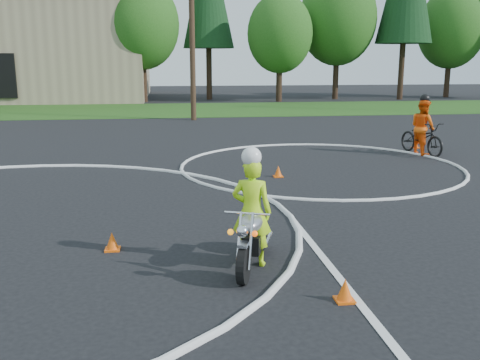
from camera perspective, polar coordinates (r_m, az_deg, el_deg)
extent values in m
cube|color=#1E4714|center=(34.12, -13.96, 7.21)|extent=(120.00, 10.00, 0.02)
torus|color=silver|center=(15.70, 8.46, 1.49)|extent=(8.10, 8.10, 0.10)
cube|color=silver|center=(6.11, 16.60, -17.23)|extent=(0.12, 10.00, 0.01)
cylinder|color=black|center=(7.38, 0.39, -9.01)|extent=(0.29, 0.56, 0.55)
cylinder|color=black|center=(8.57, 2.18, -5.91)|extent=(0.29, 0.56, 0.55)
cube|color=black|center=(7.98, 1.42, -6.61)|extent=(0.41, 0.56, 0.28)
ellipsoid|color=#A8A8AD|center=(7.70, 1.18, -4.60)|extent=(0.51, 0.67, 0.26)
cube|color=black|center=(8.15, 1.80, -3.91)|extent=(0.41, 0.60, 0.09)
cylinder|color=silver|center=(7.35, -0.12, -6.42)|extent=(0.15, 0.32, 0.74)
cylinder|color=silver|center=(7.32, 1.15, -6.51)|extent=(0.15, 0.32, 0.74)
cube|color=silver|center=(7.26, 0.37, -6.90)|extent=(0.19, 0.23, 0.05)
cylinder|color=white|center=(7.38, 0.77, -3.58)|extent=(0.62, 0.25, 0.03)
sphere|color=silver|center=(7.13, 0.25, -5.49)|extent=(0.17, 0.17, 0.17)
sphere|color=orange|center=(7.19, -1.02, -5.57)|extent=(0.08, 0.08, 0.08)
sphere|color=#DB4B0A|center=(7.12, 1.59, -5.75)|extent=(0.08, 0.08, 0.08)
cylinder|color=white|center=(8.33, 2.90, -6.46)|extent=(0.32, 0.72, 0.07)
imported|color=#BCFA1A|center=(7.90, 1.26, -3.43)|extent=(0.69, 0.57, 1.63)
sphere|color=white|center=(7.67, 1.23, 2.49)|extent=(0.29, 0.29, 0.29)
imported|color=black|center=(18.44, 18.83, 4.26)|extent=(1.13, 2.14, 1.07)
imported|color=#FF5B0D|center=(18.40, 18.90, 5.36)|extent=(0.85, 0.99, 1.78)
sphere|color=black|center=(18.32, 19.11, 8.20)|extent=(0.31, 0.31, 0.31)
cone|color=#FB5D0D|center=(8.91, -13.48, -6.37)|extent=(0.22, 0.22, 0.30)
cube|color=#FB5D0D|center=(8.96, -13.43, -7.19)|extent=(0.24, 0.24, 0.03)
cone|color=#FB5D0D|center=(19.77, 18.22, 3.69)|extent=(0.22, 0.22, 0.30)
cube|color=#FB5D0D|center=(19.79, 18.19, 3.31)|extent=(0.24, 0.24, 0.03)
cone|color=#FB5D0D|center=(7.05, 11.13, -11.45)|extent=(0.22, 0.22, 0.30)
cube|color=#FB5D0D|center=(7.10, 11.08, -12.44)|extent=(0.24, 0.24, 0.03)
cone|color=#FB5D0D|center=(14.10, 4.10, 0.93)|extent=(0.22, 0.22, 0.30)
cube|color=#FB5D0D|center=(14.13, 4.09, 0.39)|extent=(0.24, 0.24, 0.03)
cylinder|color=#382619|center=(40.85, -10.21, 10.47)|extent=(0.44, 0.44, 3.24)
ellipsoid|color=#1E5116|center=(40.91, -10.43, 16.02)|extent=(5.40, 5.40, 6.48)
cylinder|color=#382619|center=(42.94, -3.31, 11.22)|extent=(0.44, 0.44, 3.96)
cylinder|color=#382619|center=(40.69, 4.19, 10.37)|extent=(0.44, 0.44, 2.88)
ellipsoid|color=#1E5116|center=(40.70, 4.27, 15.33)|extent=(4.80, 4.80, 5.76)
cylinder|color=#382619|center=(43.89, 10.17, 10.84)|extent=(0.44, 0.44, 3.60)
ellipsoid|color=#1E5116|center=(43.99, 10.40, 16.57)|extent=(6.00, 6.00, 7.20)
cylinder|color=#382619|center=(44.73, 16.81, 11.00)|extent=(0.44, 0.44, 4.32)
cylinder|color=#382619|center=(48.76, 21.24, 10.14)|extent=(0.44, 0.44, 3.24)
ellipsoid|color=#1E5116|center=(48.81, 21.62, 14.78)|extent=(5.40, 5.40, 6.48)
cylinder|color=#382619|center=(42.21, -15.66, 10.03)|extent=(0.44, 0.44, 2.88)
ellipsoid|color=#1E5116|center=(42.22, -15.95, 14.80)|extent=(4.80, 4.80, 5.76)
cylinder|color=#473321|center=(27.90, -5.16, 16.67)|extent=(0.28, 0.28, 10.00)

